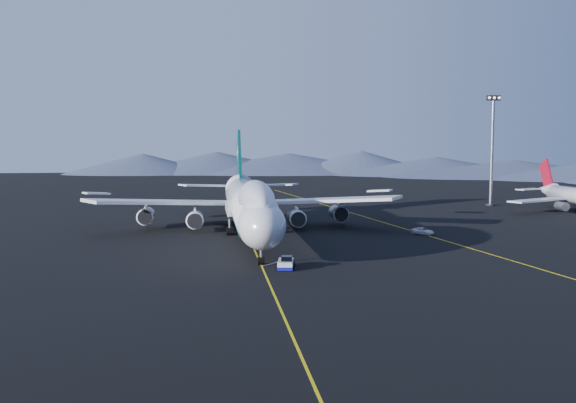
{
  "coord_description": "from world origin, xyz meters",
  "views": [
    {
      "loc": [
        -7.08,
        -112.28,
        16.64
      ],
      "look_at": [
        7.21,
        1.46,
        6.0
      ],
      "focal_mm": 40.0,
      "sensor_mm": 36.0,
      "label": 1
    }
  ],
  "objects": [
    {
      "name": "taxiway_line_side",
      "position": [
        30.0,
        10.0,
        0.01
      ],
      "size": [
        28.08,
        198.09,
        0.01
      ],
      "primitive_type": "cube",
      "rotation": [
        0.0,
        0.0,
        0.14
      ],
      "color": "yellow",
      "rests_on": "ground"
    },
    {
      "name": "floodlight_mast",
      "position": [
        66.77,
        47.65,
        14.56
      ],
      "size": [
        3.55,
        2.66,
        28.73
      ],
      "rotation": [
        0.0,
        0.0,
        0.08
      ],
      "color": "black",
      "rests_on": "ground"
    },
    {
      "name": "taxiway_line_main",
      "position": [
        0.0,
        0.0,
        0.01
      ],
      "size": [
        0.25,
        220.0,
        0.01
      ],
      "primitive_type": "cube",
      "color": "yellow",
      "rests_on": "ground"
    },
    {
      "name": "ground",
      "position": [
        0.0,
        0.0,
        0.0
      ],
      "size": [
        500.0,
        500.0,
        0.0
      ],
      "primitive_type": "plane",
      "color": "black",
      "rests_on": "ground"
    },
    {
      "name": "service_van",
      "position": [
        31.44,
        -1.38,
        0.61
      ],
      "size": [
        4.06,
        4.75,
        1.21
      ],
      "primitive_type": "imported",
      "rotation": [
        0.0,
        0.0,
        0.58
      ],
      "color": "silver",
      "rests_on": "ground"
    },
    {
      "name": "pushback_tug",
      "position": [
        3.0,
        -29.5,
        0.56
      ],
      "size": [
        2.89,
        4.36,
        1.77
      ],
      "rotation": [
        0.0,
        0.0,
        -0.18
      ],
      "color": "silver",
      "rests_on": "ground"
    },
    {
      "name": "boeing_747",
      "position": [
        0.0,
        0.03,
        5.81
      ],
      "size": [
        59.62,
        72.43,
        19.37
      ],
      "color": "silver",
      "rests_on": "ground"
    }
  ]
}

